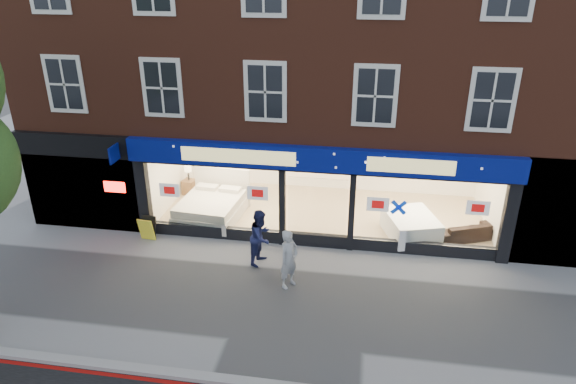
% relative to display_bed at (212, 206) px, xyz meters
% --- Properties ---
extents(ground, '(120.00, 120.00, 0.00)m').
position_rel_display_bed_xyz_m(ground, '(3.71, -4.34, -0.48)').
color(ground, gray).
rests_on(ground, ground).
extents(showroom_floor, '(11.00, 4.50, 0.10)m').
position_rel_display_bed_xyz_m(showroom_floor, '(3.71, 0.91, -0.43)').
color(showroom_floor, tan).
rests_on(showroom_floor, ground).
extents(building, '(19.00, 8.26, 10.30)m').
position_rel_display_bed_xyz_m(building, '(3.70, 2.60, 6.19)').
color(building, '#5F2C1D').
rests_on(building, ground).
extents(display_bed, '(2.19, 2.57, 1.37)m').
position_rel_display_bed_xyz_m(display_bed, '(0.00, 0.00, 0.00)').
color(display_bed, beige).
rests_on(display_bed, showroom_floor).
extents(bedside_table, '(0.53, 0.53, 0.55)m').
position_rel_display_bed_xyz_m(bedside_table, '(-1.39, 1.67, -0.11)').
color(bedside_table, brown).
rests_on(bedside_table, showroom_floor).
extents(mattress_stack, '(1.90, 2.15, 0.71)m').
position_rel_display_bed_xyz_m(mattress_stack, '(6.62, -0.34, -0.03)').
color(mattress_stack, white).
rests_on(mattress_stack, showroom_floor).
extents(sofa, '(1.99, 1.38, 0.54)m').
position_rel_display_bed_xyz_m(sofa, '(8.31, -0.23, -0.11)').
color(sofa, black).
rests_on(sofa, showroom_floor).
extents(a_board, '(0.53, 0.37, 0.77)m').
position_rel_display_bed_xyz_m(a_board, '(-1.59, -1.72, -0.10)').
color(a_board, yellow).
rests_on(a_board, ground).
extents(pedestrian_grey, '(0.67, 0.73, 1.68)m').
position_rel_display_bed_xyz_m(pedestrian_grey, '(3.22, -3.52, 0.36)').
color(pedestrian_grey, '#9C9EA3').
rests_on(pedestrian_grey, ground).
extents(pedestrian_blue, '(0.84, 0.96, 1.68)m').
position_rel_display_bed_xyz_m(pedestrian_blue, '(2.24, -2.47, 0.36)').
color(pedestrian_blue, '#191E48').
rests_on(pedestrian_blue, ground).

